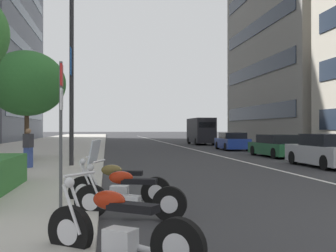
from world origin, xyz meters
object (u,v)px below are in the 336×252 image
at_px(car_far_down_avenue, 326,151).
at_px(motorcycle_far_end_row, 118,187).
at_px(motorcycle_under_tarp, 128,196).
at_px(delivery_van_ahead, 201,131).
at_px(car_lead_in_lane, 277,146).
at_px(pedestrian_on_plaza, 28,148).
at_px(street_tree_near_plaza_corner, 27,83).
at_px(car_mid_block_traffic, 232,142).
at_px(parking_sign_by_curb, 61,118).
at_px(motorcycle_nearest_camera, 119,231).
at_px(street_lamp_with_banners, 81,55).

bearing_deg(car_far_down_avenue, motorcycle_far_end_row, 130.79).
bearing_deg(motorcycle_under_tarp, delivery_van_ahead, -86.96).
relative_size(car_lead_in_lane, pedestrian_on_plaza, 3.03).
bearing_deg(delivery_van_ahead, street_tree_near_plaza_corner, 149.00).
bearing_deg(motorcycle_under_tarp, pedestrian_on_plaza, -51.90).
relative_size(car_mid_block_traffic, delivery_van_ahead, 0.70).
xyz_separation_m(motorcycle_under_tarp, pedestrian_on_plaza, (9.34, 3.43, 0.48)).
distance_m(delivery_van_ahead, parking_sign_by_curb, 36.77).
bearing_deg(car_lead_in_lane, motorcycle_under_tarp, 146.80).
bearing_deg(motorcycle_under_tarp, car_lead_in_lane, -103.19).
xyz_separation_m(motorcycle_nearest_camera, street_lamp_with_banners, (12.72, 1.20, 4.32)).
relative_size(motorcycle_nearest_camera, car_lead_in_lane, 0.41).
distance_m(motorcycle_under_tarp, street_lamp_with_banners, 11.09).
relative_size(motorcycle_nearest_camera, motorcycle_far_end_row, 0.86).
height_order(motorcycle_under_tarp, parking_sign_by_curb, parking_sign_by_curb).
distance_m(car_lead_in_lane, car_mid_block_traffic, 8.04).
relative_size(motorcycle_far_end_row, street_tree_near_plaza_corner, 0.42).
relative_size(motorcycle_far_end_row, delivery_van_ahead, 0.37).
bearing_deg(motorcycle_nearest_camera, car_mid_block_traffic, -73.67).
bearing_deg(parking_sign_by_curb, motorcycle_under_tarp, -97.56).
relative_size(motorcycle_far_end_row, car_far_down_avenue, 0.50).
xyz_separation_m(street_lamp_with_banners, pedestrian_on_plaza, (-0.78, 2.00, -3.83)).
height_order(parking_sign_by_curb, street_tree_near_plaza_corner, street_tree_near_plaza_corner).
xyz_separation_m(motorcycle_nearest_camera, car_lead_in_lane, (18.54, -9.85, 0.20)).
distance_m(motorcycle_nearest_camera, motorcycle_far_end_row, 3.98).
relative_size(motorcycle_nearest_camera, car_mid_block_traffic, 0.45).
bearing_deg(delivery_van_ahead, parking_sign_by_curb, 163.99).
bearing_deg(parking_sign_by_curb, car_mid_block_traffic, -23.88).
bearing_deg(motorcycle_far_end_row, car_lead_in_lane, -110.32).
bearing_deg(pedestrian_on_plaza, motorcycle_under_tarp, -50.27).
bearing_deg(pedestrian_on_plaza, car_far_down_avenue, 20.07).
relative_size(car_far_down_avenue, parking_sign_by_curb, 1.59).
xyz_separation_m(parking_sign_by_curb, pedestrian_on_plaza, (9.18, 2.21, -0.97)).
xyz_separation_m(motorcycle_under_tarp, street_lamp_with_banners, (10.12, 1.44, 4.31)).
bearing_deg(motorcycle_under_tarp, street_tree_near_plaza_corner, -54.55).
distance_m(car_mid_block_traffic, parking_sign_by_curb, 26.06).
bearing_deg(delivery_van_ahead, pedestrian_on_plaza, 154.53).
xyz_separation_m(motorcycle_under_tarp, delivery_van_ahead, (35.37, -9.40, 1.02)).
xyz_separation_m(motorcycle_nearest_camera, car_mid_block_traffic, (26.57, -9.55, 0.22)).
bearing_deg(motorcycle_under_tarp, parking_sign_by_curb, 10.37).
bearing_deg(motorcycle_under_tarp, motorcycle_far_end_row, -66.54).
bearing_deg(street_lamp_with_banners, car_lead_in_lane, -62.25).
distance_m(street_tree_near_plaza_corner, pedestrian_on_plaza, 5.06).
height_order(delivery_van_ahead, street_lamp_with_banners, street_lamp_with_banners).
relative_size(parking_sign_by_curb, street_lamp_with_banners, 0.37).
bearing_deg(delivery_van_ahead, motorcycle_under_tarp, 165.89).
bearing_deg(motorcycle_far_end_row, pedestrian_on_plaza, -54.01).
height_order(parking_sign_by_curb, street_lamp_with_banners, street_lamp_with_banners).
height_order(street_tree_near_plaza_corner, pedestrian_on_plaza, street_tree_near_plaza_corner).
bearing_deg(street_tree_near_plaza_corner, delivery_van_ahead, -31.77).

